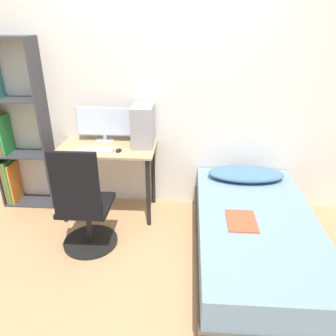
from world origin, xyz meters
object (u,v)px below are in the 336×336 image
object	(u,v)px
pc_tower	(143,126)
office_chair	(85,212)
bookshelf	(9,128)
monitor	(104,123)
keyboard	(96,150)
bed	(255,239)

from	to	relation	value
pc_tower	office_chair	bearing A→B (deg)	-121.77
office_chair	pc_tower	world-z (taller)	pc_tower
bookshelf	pc_tower	distance (m)	1.44
monitor	bookshelf	bearing A→B (deg)	-178.54
pc_tower	bookshelf	bearing A→B (deg)	177.92
bookshelf	office_chair	world-z (taller)	bookshelf
keyboard	monitor	bearing A→B (deg)	84.05
bed	office_chair	bearing A→B (deg)	177.81
pc_tower	keyboard	bearing A→B (deg)	-156.53
monitor	pc_tower	xyz separation A→B (m)	(0.42, -0.08, 0.01)
monitor	bed	bearing A→B (deg)	-30.01
monitor	keyboard	xyz separation A→B (m)	(-0.03, -0.27, -0.19)
monitor	office_chair	bearing A→B (deg)	-91.71
keyboard	bed	bearing A→B (deg)	-21.08
office_chair	pc_tower	distance (m)	1.03
office_chair	monitor	xyz separation A→B (m)	(0.02, 0.80, 0.58)
office_chair	monitor	world-z (taller)	monitor
bookshelf	monitor	size ratio (longest dim) A/B	3.13
office_chair	keyboard	bearing A→B (deg)	90.52
keyboard	pc_tower	bearing A→B (deg)	23.47
keyboard	pc_tower	distance (m)	0.53
bookshelf	office_chair	bearing A→B (deg)	-37.95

